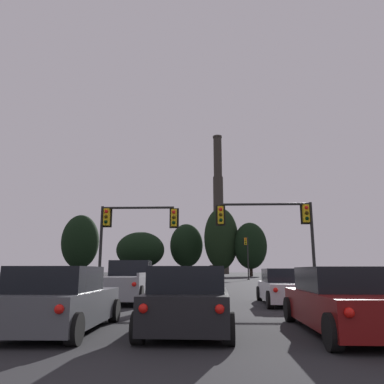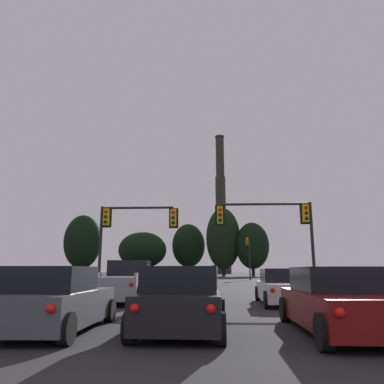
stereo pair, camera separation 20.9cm
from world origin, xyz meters
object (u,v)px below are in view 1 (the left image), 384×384
Objects in this scene: sedan_right_lane_second at (345,302)px; smokestack at (219,218)px; traffic_light_overhead_right at (278,223)px; sedan_right_lane_front at (285,287)px; traffic_light_far_right at (247,251)px; traffic_light_overhead_left at (128,226)px; hatchback_center_lane_second at (190,301)px; hatchback_left_lane_second at (61,301)px; pickup_truck_left_lane_front at (126,283)px.

smokestack is at bearing 90.50° from sedan_right_lane_second.
sedan_right_lane_front is at bearing -99.38° from traffic_light_overhead_right.
traffic_light_far_right reaches higher than traffic_light_overhead_left.
hatchback_left_lane_second is (-2.90, -0.18, 0.00)m from hatchback_center_lane_second.
traffic_light_overhead_left is at bearing 176.60° from traffic_light_overhead_right.
traffic_light_overhead_right is (-1.74, -34.69, -0.05)m from traffic_light_far_right.
pickup_truck_left_lane_front is 6.69m from traffic_light_overhead_left.
traffic_light_far_right reaches higher than hatchback_left_lane_second.
pickup_truck_left_lane_front is 1.18× the size of sedan_right_lane_second.
sedan_right_lane_front is (6.82, -1.06, -0.14)m from pickup_truck_left_lane_front.
traffic_light_far_right is at bearing -89.24° from smokestack.
traffic_light_overhead_right is at bearing -92.88° from traffic_light_far_right.
sedan_right_lane_second is at bearing -90.69° from smokestack.
hatchback_center_lane_second is 0.71× the size of traffic_light_overhead_right.
hatchback_left_lane_second is 0.79× the size of traffic_light_overhead_left.
traffic_light_overhead_left reaches higher than pickup_truck_left_lane_front.
traffic_light_far_right reaches higher than traffic_light_overhead_right.
sedan_right_lane_front is at bearing -93.88° from traffic_light_far_right.
traffic_light_far_right is at bearing 84.23° from hatchback_center_lane_second.
traffic_light_overhead_left is 9.09m from traffic_light_overhead_right.
hatchback_center_lane_second is 14.99m from traffic_light_overhead_left.
smokestack is (1.55, 133.93, 21.60)m from sedan_right_lane_front.
sedan_right_lane_front is at bearing -40.28° from traffic_light_overhead_left.
smokestack is at bearing 89.77° from traffic_light_overhead_right.
pickup_truck_left_lane_front reaches higher than hatchback_left_lane_second.
pickup_truck_left_lane_front is 0.96× the size of traffic_light_overhead_right.
pickup_truck_left_lane_front is at bearing 130.28° from sedan_right_lane_second.
hatchback_left_lane_second is at bearing -93.26° from smokestack.
hatchback_left_lane_second is 49.26m from traffic_light_far_right.
sedan_right_lane_front is 9.76m from hatchback_left_lane_second.
smokestack is (0.52, 127.66, 18.18)m from traffic_light_overhead_right.
traffic_light_overhead_left reaches higher than hatchback_left_lane_second.
traffic_light_far_right is at bearing 73.91° from pickup_truck_left_lane_front.
pickup_truck_left_lane_front is 1.35× the size of hatchback_left_lane_second.
traffic_light_overhead_right is (4.63, 13.38, 3.43)m from hatchback_center_lane_second.
sedan_right_lane_second is 13.92m from traffic_light_overhead_right.
traffic_light_overhead_right is at bearing -90.23° from smokestack.
smokestack reaches higher than traffic_light_overhead_left.
traffic_light_overhead_left reaches higher than sedan_right_lane_second.
traffic_light_overhead_right is at bearing -3.40° from traffic_light_overhead_left.
hatchback_center_lane_second is at bearing -179.81° from sedan_right_lane_second.
hatchback_left_lane_second is (0.33, -8.35, -0.14)m from pickup_truck_left_lane_front.
hatchback_left_lane_second is 15.89m from traffic_light_overhead_right.
hatchback_left_lane_second is at bearing -90.30° from pickup_truck_left_lane_front.
smokestack is (1.69, 141.10, 21.60)m from sedan_right_lane_second.
hatchback_left_lane_second is (-6.36, -0.12, -0.00)m from sedan_right_lane_second.
hatchback_left_lane_second is at bearing -177.70° from sedan_right_lane_second.
smokestack is (-1.23, 92.96, 18.13)m from traffic_light_far_right.
sedan_right_lane_second is at bearing 0.03° from hatchback_left_lane_second.
traffic_light_overhead_left is (-10.82, -34.15, -0.13)m from traffic_light_far_right.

